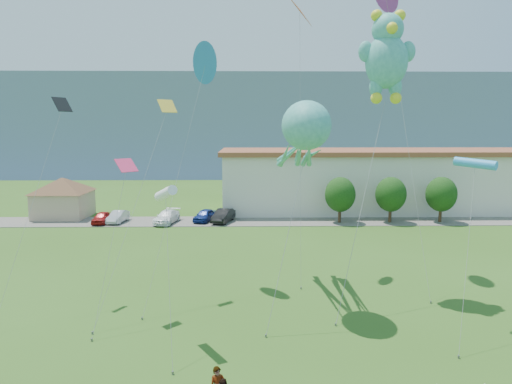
# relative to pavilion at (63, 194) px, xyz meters

# --- Properties ---
(ground) EXTENTS (160.00, 160.00, 0.00)m
(ground) POSITION_rel_pavilion_xyz_m (24.00, -38.00, -3.02)
(ground) COLOR #315618
(ground) RESTS_ON ground
(parking_strip) EXTENTS (70.00, 6.00, 0.06)m
(parking_strip) POSITION_rel_pavilion_xyz_m (24.00, -3.00, -2.99)
(parking_strip) COLOR #59544C
(parking_strip) RESTS_ON ground
(hill_ridge) EXTENTS (160.00, 50.00, 25.00)m
(hill_ridge) POSITION_rel_pavilion_xyz_m (24.00, 82.00, 9.48)
(hill_ridge) COLOR slate
(hill_ridge) RESTS_ON ground
(pavilion) EXTENTS (9.20, 9.20, 5.00)m
(pavilion) POSITION_rel_pavilion_xyz_m (0.00, 0.00, 0.00)
(pavilion) COLOR tan
(pavilion) RESTS_ON ground
(warehouse) EXTENTS (61.00, 15.00, 8.20)m
(warehouse) POSITION_rel_pavilion_xyz_m (50.00, 6.00, 1.10)
(warehouse) COLOR beige
(warehouse) RESTS_ON ground
(tree_near) EXTENTS (3.60, 3.60, 5.47)m
(tree_near) POSITION_rel_pavilion_xyz_m (34.00, -4.00, 0.36)
(tree_near) COLOR #3F2B19
(tree_near) RESTS_ON ground
(tree_mid) EXTENTS (3.60, 3.60, 5.47)m
(tree_mid) POSITION_rel_pavilion_xyz_m (40.00, -4.00, 0.36)
(tree_mid) COLOR #3F2B19
(tree_mid) RESTS_ON ground
(tree_far) EXTENTS (3.60, 3.60, 5.47)m
(tree_far) POSITION_rel_pavilion_xyz_m (46.00, -4.00, 0.36)
(tree_far) COLOR #3F2B19
(tree_far) RESTS_ON ground
(parked_car_red) EXTENTS (1.64, 3.89, 1.31)m
(parked_car_red) POSITION_rel_pavilion_xyz_m (5.99, -3.98, -2.31)
(parked_car_red) COLOR #A61414
(parked_car_red) RESTS_ON parking_strip
(parked_car_silver) EXTENTS (1.89, 4.26, 1.36)m
(parked_car_silver) POSITION_rel_pavilion_xyz_m (7.75, -3.52, -2.28)
(parked_car_silver) COLOR #ACACB2
(parked_car_silver) RESTS_ON parking_strip
(parked_car_white) EXTENTS (2.90, 5.29, 1.45)m
(parked_car_white) POSITION_rel_pavilion_xyz_m (13.60, -3.95, -2.24)
(parked_car_white) COLOR white
(parked_car_white) RESTS_ON parking_strip
(parked_car_blue) EXTENTS (2.91, 4.53, 1.43)m
(parked_car_blue) POSITION_rel_pavilion_xyz_m (17.97, -2.99, -2.25)
(parked_car_blue) COLOR navy
(parked_car_blue) RESTS_ON parking_strip
(parked_car_black) EXTENTS (2.86, 4.94, 1.54)m
(parked_car_black) POSITION_rel_pavilion_xyz_m (20.22, -3.55, -2.19)
(parked_car_black) COLOR black
(parked_car_black) RESTS_ON parking_strip
(octopus_kite) EXTENTS (4.01, 10.74, 12.70)m
(octopus_kite) POSITION_rel_pavilion_xyz_m (26.58, -28.66, 7.50)
(octopus_kite) COLOR teal
(octopus_kite) RESTS_ON ground
(teddy_bear_kite) EXTENTS (6.03, 7.23, 18.64)m
(teddy_bear_kite) POSITION_rel_pavilion_xyz_m (32.20, -26.46, 12.81)
(teddy_bear_kite) COLOR teal
(teddy_bear_kite) RESTS_ON ground
(small_kite_blue) EXTENTS (4.16, 8.24, 16.30)m
(small_kite_blue) POSITION_rel_pavilion_xyz_m (20.07, -24.06, 12.23)
(small_kite_blue) COLOR blue
(small_kite_blue) RESTS_ON ground
(small_kite_pink) EXTENTS (1.86, 4.48, 9.38)m
(small_kite_pink) POSITION_rel_pavilion_xyz_m (15.97, -30.68, 5.04)
(small_kite_pink) COLOR #D9305E
(small_kite_pink) RESTS_ON ground
(small_kite_yellow) EXTENTS (3.88, 7.55, 12.96)m
(small_kite_yellow) POSITION_rel_pavilion_xyz_m (17.47, -27.26, 7.95)
(small_kite_yellow) COLOR gold
(small_kite_yellow) RESTS_ON ground
(small_kite_purple) EXTENTS (2.01, 9.36, 21.76)m
(small_kite_purple) POSITION_rel_pavilion_xyz_m (33.77, -20.84, 17.45)
(small_kite_purple) COLOR purple
(small_kite_purple) RESTS_ON ground
(small_kite_white) EXTENTS (1.05, 4.75, 8.23)m
(small_kite_white) POSITION_rel_pavilion_xyz_m (18.96, -33.90, 4.72)
(small_kite_white) COLOR white
(small_kite_white) RESTS_ON ground
(small_kite_orange) EXTENTS (1.80, 6.59, 20.69)m
(small_kite_orange) POSITION_rel_pavilion_xyz_m (27.13, -20.76, 16.45)
(small_kite_orange) COLOR #DE5018
(small_kite_orange) RESTS_ON ground
(small_kite_black) EXTENTS (2.77, 6.83, 13.02)m
(small_kite_black) POSITION_rel_pavilion_xyz_m (11.07, -27.89, 8.03)
(small_kite_black) COLOR black
(small_kite_black) RESTS_ON ground
(small_kite_cyan) EXTENTS (2.45, 5.08, 9.62)m
(small_kite_cyan) POSITION_rel_pavilion_xyz_m (35.48, -32.36, 6.09)
(small_kite_cyan) COLOR #32A0E4
(small_kite_cyan) RESTS_ON ground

